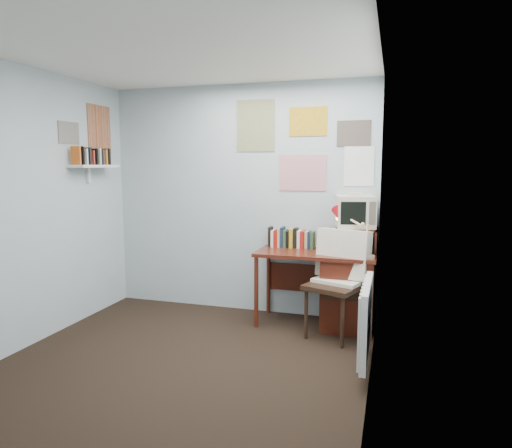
{
  "coord_description": "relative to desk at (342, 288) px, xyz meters",
  "views": [
    {
      "loc": [
        1.63,
        -3.03,
        1.64
      ],
      "look_at": [
        0.41,
        1.02,
        1.09
      ],
      "focal_mm": 32.0,
      "sensor_mm": 36.0,
      "label": 1
    }
  ],
  "objects": [
    {
      "name": "posters_left",
      "position": [
        -2.67,
        -0.38,
        1.59
      ],
      "size": [
        0.01,
        0.7,
        0.6
      ],
      "primitive_type": "cube",
      "color": "white",
      "rests_on": "left_wall"
    },
    {
      "name": "desk_chair",
      "position": [
        -0.05,
        -0.3,
        0.09
      ],
      "size": [
        0.65,
        0.64,
        0.99
      ],
      "primitive_type": "cube",
      "rotation": [
        0.0,
        0.0,
        -0.36
      ],
      "color": "black",
      "rests_on": "ground"
    },
    {
      "name": "ground",
      "position": [
        -1.17,
        -1.48,
        -0.41
      ],
      "size": [
        3.5,
        3.5,
        0.0
      ],
      "primitive_type": "plane",
      "color": "black",
      "rests_on": "ground"
    },
    {
      "name": "desk",
      "position": [
        0.0,
        0.0,
        0.0
      ],
      "size": [
        1.2,
        0.55,
        0.76
      ],
      "color": "#531E13",
      "rests_on": "ground"
    },
    {
      "name": "right_wall",
      "position": [
        0.33,
        -1.48,
        0.84
      ],
      "size": [
        0.02,
        3.5,
        2.5
      ],
      "primitive_type": "cube",
      "color": "silver",
      "rests_on": "ground"
    },
    {
      "name": "back_wall",
      "position": [
        -1.17,
        0.27,
        0.84
      ],
      "size": [
        3.0,
        0.02,
        2.5
      ],
      "primitive_type": "cube",
      "color": "silver",
      "rests_on": "ground"
    },
    {
      "name": "posters_back",
      "position": [
        -0.47,
        0.26,
        1.44
      ],
      "size": [
        1.2,
        0.01,
        0.9
      ],
      "primitive_type": "cube",
      "color": "white",
      "rests_on": "back_wall"
    },
    {
      "name": "ceiling",
      "position": [
        -1.17,
        -1.48,
        2.09
      ],
      "size": [
        3.0,
        3.5,
        0.02
      ],
      "primitive_type": "cube",
      "color": "white",
      "rests_on": "back_wall"
    },
    {
      "name": "book_row",
      "position": [
        -0.51,
        0.18,
        0.46
      ],
      "size": [
        0.6,
        0.14,
        0.22
      ],
      "primitive_type": "cube",
      "color": "#531E13",
      "rests_on": "desk"
    },
    {
      "name": "crt_tv",
      "position": [
        0.09,
        0.13,
        0.78
      ],
      "size": [
        0.43,
        0.41,
        0.35
      ],
      "primitive_type": "cube",
      "rotation": [
        0.0,
        0.0,
        0.23
      ],
      "color": "beige",
      "rests_on": "tv_riser"
    },
    {
      "name": "desk_lamp",
      "position": [
        0.25,
        -0.17,
        0.57
      ],
      "size": [
        0.36,
        0.33,
        0.42
      ],
      "primitive_type": "cube",
      "rotation": [
        0.0,
        0.0,
        -0.33
      ],
      "color": "red",
      "rests_on": "desk"
    },
    {
      "name": "left_wall",
      "position": [
        -2.67,
        -1.48,
        0.84
      ],
      "size": [
        0.02,
        3.5,
        2.5
      ],
      "primitive_type": "cube",
      "color": "silver",
      "rests_on": "ground"
    },
    {
      "name": "tv_riser",
      "position": [
        0.12,
        0.11,
        0.48
      ],
      "size": [
        0.4,
        0.3,
        0.25
      ],
      "primitive_type": "cube",
      "color": "#531E13",
      "rests_on": "desk"
    },
    {
      "name": "radiator",
      "position": [
        0.29,
        -0.93,
        0.01
      ],
      "size": [
        0.09,
        0.8,
        0.6
      ],
      "primitive_type": "cube",
      "color": "white",
      "rests_on": "right_wall"
    },
    {
      "name": "wall_shelf",
      "position": [
        -2.57,
        -0.38,
        1.21
      ],
      "size": [
        0.2,
        0.62,
        0.24
      ],
      "primitive_type": "cube",
      "color": "white",
      "rests_on": "left_wall"
    }
  ]
}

